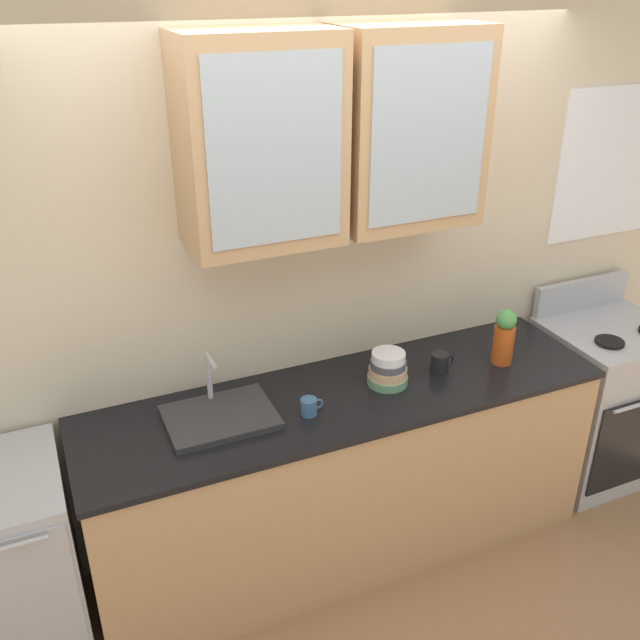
% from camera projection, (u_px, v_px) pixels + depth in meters
% --- Properties ---
extents(ground_plane, '(10.00, 10.00, 0.00)m').
position_uv_depth(ground_plane, '(344.00, 545.00, 3.64)').
color(ground_plane, '#936B47').
extents(back_wall_unit, '(4.91, 0.47, 2.72)m').
position_uv_depth(back_wall_unit, '(319.00, 249.00, 3.23)').
color(back_wall_unit, beige).
rests_on(back_wall_unit, ground_plane).
extents(counter, '(2.46, 0.66, 0.92)m').
position_uv_depth(counter, '(345.00, 474.00, 3.43)').
color(counter, tan).
rests_on(counter, ground_plane).
extents(stove_range, '(0.67, 0.65, 1.10)m').
position_uv_depth(stove_range, '(600.00, 400.00, 4.00)').
color(stove_range, '#ADAFB5').
rests_on(stove_range, ground_plane).
extents(sink_faucet, '(0.47, 0.35, 0.26)m').
position_uv_depth(sink_faucet, '(220.00, 415.00, 3.03)').
color(sink_faucet, '#2D2D30').
rests_on(sink_faucet, counter).
extents(bowl_stack, '(0.19, 0.19, 0.16)m').
position_uv_depth(bowl_stack, '(388.00, 369.00, 3.27)').
color(bowl_stack, '#669972').
rests_on(bowl_stack, counter).
extents(vase, '(0.10, 0.10, 0.29)m').
position_uv_depth(vase, '(504.00, 336.00, 3.42)').
color(vase, '#BF4C19').
rests_on(vase, counter).
extents(cup_near_sink, '(0.11, 0.07, 0.08)m').
position_uv_depth(cup_near_sink, '(309.00, 407.00, 3.06)').
color(cup_near_sink, '#38608C').
rests_on(cup_near_sink, counter).
extents(cup_near_bowls, '(0.12, 0.09, 0.10)m').
position_uv_depth(cup_near_bowls, '(440.00, 363.00, 3.38)').
color(cup_near_bowls, black).
rests_on(cup_near_bowls, counter).
extents(dishwasher, '(0.59, 0.64, 0.92)m').
position_uv_depth(dishwasher, '(2.00, 573.00, 2.87)').
color(dishwasher, '#ADAFB5').
rests_on(dishwasher, ground_plane).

